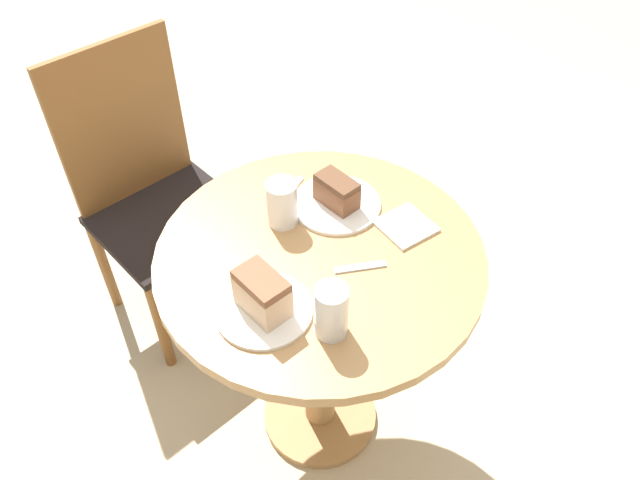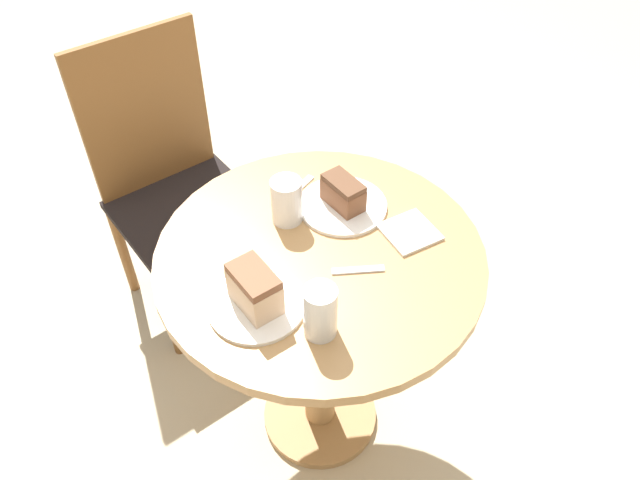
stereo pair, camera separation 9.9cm
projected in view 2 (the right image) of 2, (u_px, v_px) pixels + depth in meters
ground_plane at (320, 416)px, 2.00m from camera, size 8.00×8.00×0.00m
table at (320, 301)px, 1.59m from camera, size 0.78×0.78×0.76m
chair at (173, 181)px, 2.06m from camera, size 0.46×0.42×0.97m
plate_near at (343, 206)px, 1.57m from camera, size 0.22×0.22×0.01m
plate_far at (256, 305)px, 1.34m from camera, size 0.21×0.21×0.01m
cake_slice_near at (343, 193)px, 1.54m from camera, size 0.06×0.11×0.08m
cake_slice_far at (255, 289)px, 1.31m from camera, size 0.08×0.12×0.10m
glass_lemonade at (286, 203)px, 1.51m from camera, size 0.08×0.08×0.12m
glass_water at (320, 314)px, 1.26m from camera, size 0.07×0.07×0.13m
napkin_stack at (410, 232)px, 1.50m from camera, size 0.13×0.13×0.01m
fork at (294, 192)px, 1.61m from camera, size 0.15×0.07×0.00m
spoon at (358, 270)px, 1.42m from camera, size 0.11×0.08×0.00m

